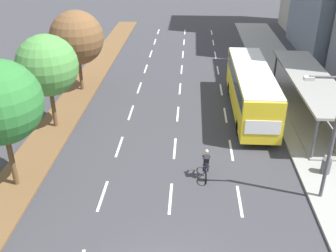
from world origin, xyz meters
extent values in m
cube|color=brown|center=(-8.30, 20.00, 0.06)|extent=(2.60, 52.00, 0.12)
cube|color=gray|center=(9.25, 20.00, 0.07)|extent=(4.50, 52.00, 0.15)
cube|color=white|center=(-3.50, 5.78, 0.00)|extent=(0.14, 2.52, 0.01)
cube|color=white|center=(-3.50, 10.79, 0.00)|extent=(0.14, 2.52, 0.01)
cube|color=white|center=(-3.50, 15.80, 0.00)|extent=(0.14, 2.52, 0.01)
cube|color=white|center=(-3.50, 20.81, 0.00)|extent=(0.14, 2.52, 0.01)
cube|color=white|center=(-3.50, 25.81, 0.00)|extent=(0.14, 2.52, 0.01)
cube|color=white|center=(-3.50, 30.82, 0.00)|extent=(0.14, 2.52, 0.01)
cube|color=white|center=(-3.50, 35.83, 0.00)|extent=(0.14, 2.52, 0.01)
cube|color=white|center=(-3.50, 40.84, 0.00)|extent=(0.14, 2.52, 0.01)
cube|color=white|center=(0.00, 5.78, 0.00)|extent=(0.14, 2.52, 0.01)
cube|color=white|center=(0.00, 10.79, 0.00)|extent=(0.14, 2.52, 0.01)
cube|color=white|center=(0.00, 15.80, 0.00)|extent=(0.14, 2.52, 0.01)
cube|color=white|center=(0.00, 20.81, 0.00)|extent=(0.14, 2.52, 0.01)
cube|color=white|center=(0.00, 25.81, 0.00)|extent=(0.14, 2.52, 0.01)
cube|color=white|center=(0.00, 30.82, 0.00)|extent=(0.14, 2.52, 0.01)
cube|color=white|center=(0.00, 35.83, 0.00)|extent=(0.14, 2.52, 0.01)
cube|color=white|center=(0.00, 40.84, 0.00)|extent=(0.14, 2.52, 0.01)
cube|color=white|center=(3.50, 5.78, 0.00)|extent=(0.14, 2.52, 0.01)
cube|color=white|center=(3.50, 10.79, 0.00)|extent=(0.14, 2.52, 0.01)
cube|color=white|center=(3.50, 15.80, 0.00)|extent=(0.14, 2.52, 0.01)
cube|color=white|center=(3.50, 20.81, 0.00)|extent=(0.14, 2.52, 0.01)
cube|color=white|center=(3.50, 25.81, 0.00)|extent=(0.14, 2.52, 0.01)
cube|color=white|center=(3.50, 30.82, 0.00)|extent=(0.14, 2.52, 0.01)
cube|color=white|center=(3.50, 35.83, 0.00)|extent=(0.14, 2.52, 0.01)
cube|color=white|center=(3.50, 40.84, 0.00)|extent=(0.14, 2.52, 0.01)
cube|color=gray|center=(9.25, 15.91, 0.20)|extent=(2.60, 12.68, 0.10)
cylinder|color=#56565B|center=(8.07, 9.82, 1.55)|extent=(0.16, 0.16, 2.60)
cylinder|color=#56565B|center=(8.07, 22.01, 1.55)|extent=(0.16, 0.16, 2.60)
cylinder|color=#56565B|center=(10.43, 22.01, 1.55)|extent=(0.16, 0.16, 2.60)
cube|color=gray|center=(10.49, 15.91, 1.55)|extent=(0.10, 12.05, 2.34)
cube|color=gray|center=(9.25, 15.91, 2.93)|extent=(2.90, 13.08, 0.16)
cube|color=yellow|center=(5.25, 16.35, 1.85)|extent=(2.50, 11.20, 2.80)
cube|color=#2D3D4C|center=(5.25, 16.35, 2.70)|extent=(2.54, 10.30, 0.90)
cube|color=silver|center=(5.25, 16.35, 3.31)|extent=(2.45, 10.98, 0.12)
cube|color=#2D3D4C|center=(5.25, 21.97, 2.20)|extent=(2.25, 0.06, 1.54)
cube|color=white|center=(5.25, 10.73, 1.65)|extent=(2.12, 0.04, 0.90)
cylinder|color=black|center=(4.15, 19.83, 0.50)|extent=(0.30, 1.00, 1.00)
cylinder|color=black|center=(6.35, 19.83, 0.50)|extent=(0.30, 1.00, 1.00)
cylinder|color=black|center=(4.15, 12.88, 0.50)|extent=(0.30, 1.00, 1.00)
cylinder|color=black|center=(6.35, 12.88, 0.50)|extent=(0.30, 1.00, 1.00)
torus|color=black|center=(1.83, 8.31, 0.36)|extent=(0.06, 0.72, 0.72)
torus|color=black|center=(1.83, 7.21, 0.36)|extent=(0.06, 0.72, 0.72)
cylinder|color=#234C99|center=(1.83, 7.76, 0.64)|extent=(0.05, 0.94, 0.05)
cylinder|color=#234C99|center=(1.83, 7.66, 0.46)|extent=(0.05, 0.57, 0.42)
cylinder|color=#234C99|center=(1.83, 7.56, 0.66)|extent=(0.04, 0.04, 0.40)
cube|color=black|center=(1.83, 7.56, 0.86)|extent=(0.12, 0.24, 0.06)
cylinder|color=black|center=(1.83, 8.26, 0.91)|extent=(0.46, 0.04, 0.04)
cube|color=black|center=(1.83, 7.74, 1.19)|extent=(0.30, 0.36, 0.59)
cube|color=black|center=(1.83, 7.58, 1.21)|extent=(0.26, 0.26, 0.42)
sphere|color=beige|center=(1.83, 7.86, 1.61)|extent=(0.20, 0.20, 0.20)
cylinder|color=#23232D|center=(1.71, 7.71, 0.79)|extent=(0.12, 0.42, 0.25)
cylinder|color=#23232D|center=(1.71, 7.88, 0.53)|extent=(0.10, 0.17, 0.41)
cylinder|color=#23232D|center=(1.95, 7.71, 0.79)|extent=(0.12, 0.42, 0.25)
cylinder|color=#23232D|center=(1.95, 7.88, 0.53)|extent=(0.10, 0.17, 0.41)
cylinder|color=black|center=(1.66, 7.96, 1.24)|extent=(0.09, 0.47, 0.28)
cylinder|color=black|center=(2.00, 7.96, 1.24)|extent=(0.09, 0.47, 0.28)
cylinder|color=brown|center=(-8.25, 6.41, 1.70)|extent=(0.28, 0.28, 3.16)
cylinder|color=brown|center=(-8.30, 13.18, 1.53)|extent=(0.28, 0.28, 2.81)
sphere|color=#4C8E42|center=(-8.30, 13.18, 4.42)|extent=(3.98, 3.98, 3.98)
cylinder|color=brown|center=(-8.23, 19.94, 1.50)|extent=(0.28, 0.28, 2.75)
sphere|color=brown|center=(-8.23, 19.94, 4.48)|extent=(4.29, 4.29, 4.29)
cylinder|color=#4C4C51|center=(7.60, 6.25, 3.40)|extent=(0.18, 0.18, 6.50)
cylinder|color=#4C4C51|center=(6.80, 6.25, 6.50)|extent=(1.60, 0.12, 0.12)
cube|color=silver|center=(6.00, 6.25, 6.43)|extent=(0.44, 0.24, 0.16)
cylinder|color=#4C4C51|center=(8.45, 8.39, 0.57)|extent=(0.52, 0.52, 0.85)
camera|label=1|loc=(0.82, -10.00, 12.30)|focal=41.33mm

